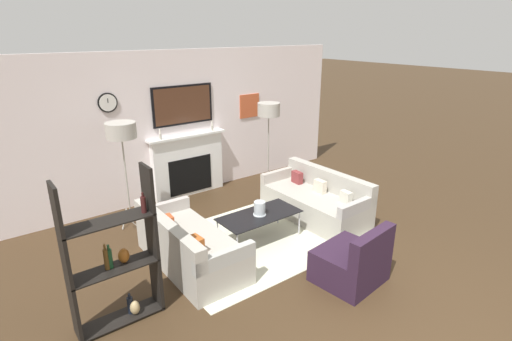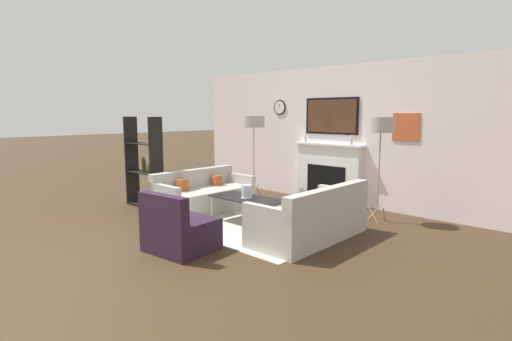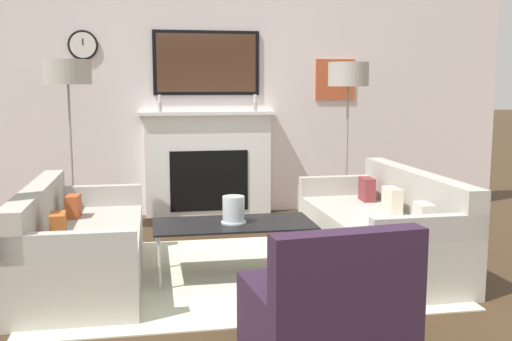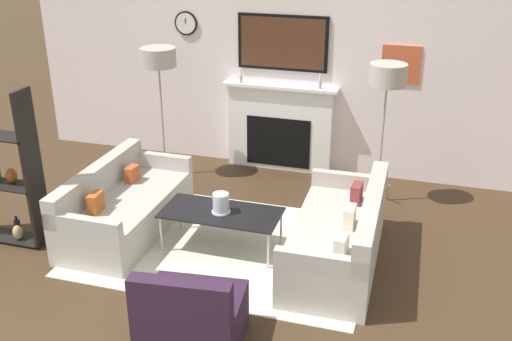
% 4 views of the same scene
% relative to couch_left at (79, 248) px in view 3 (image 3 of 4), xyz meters
% --- Properties ---
extents(fireplace_wall, '(7.17, 0.28, 2.70)m').
position_rel_couch_left_xyz_m(fireplace_wall, '(1.20, 2.32, 0.96)').
color(fireplace_wall, white).
rests_on(fireplace_wall, ground_plane).
extents(area_rug, '(3.02, 2.13, 0.01)m').
position_rel_couch_left_xyz_m(area_rug, '(1.20, 0.00, -0.27)').
color(area_rug, beige).
rests_on(area_rug, ground_plane).
extents(couch_left, '(0.84, 1.80, 0.74)m').
position_rel_couch_left_xyz_m(couch_left, '(0.00, 0.00, 0.00)').
color(couch_left, '#B0ACA1').
rests_on(couch_left, ground_plane).
extents(couch_right, '(0.85, 1.87, 0.78)m').
position_rel_couch_left_xyz_m(couch_right, '(2.40, 0.00, 0.01)').
color(couch_right, '#B0ACA1').
rests_on(couch_right, ground_plane).
extents(armchair, '(0.87, 0.80, 0.79)m').
position_rel_couch_left_xyz_m(armchair, '(1.45, -1.58, -0.00)').
color(armchair, '#2C1A2E').
rests_on(armchair, ground_plane).
extents(coffee_table, '(1.24, 0.59, 0.43)m').
position_rel_couch_left_xyz_m(coffee_table, '(1.17, -0.04, 0.13)').
color(coffee_table, black).
rests_on(coffee_table, ground_plane).
extents(hurricane_candle, '(0.20, 0.20, 0.21)m').
position_rel_couch_left_xyz_m(hurricane_candle, '(1.17, -0.05, 0.25)').
color(hurricane_candle, silver).
rests_on(hurricane_candle, coffee_table).
extents(floor_lamp_left, '(0.45, 0.45, 1.73)m').
position_rel_couch_left_xyz_m(floor_lamp_left, '(-0.22, 1.56, 1.31)').
color(floor_lamp_left, '#9E998E').
rests_on(floor_lamp_left, ground_plane).
extents(floor_lamp_right, '(0.43, 0.43, 1.72)m').
position_rel_couch_left_xyz_m(floor_lamp_right, '(2.62, 1.56, 1.30)').
color(floor_lamp_right, '#9E998E').
rests_on(floor_lamp_right, ground_plane).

